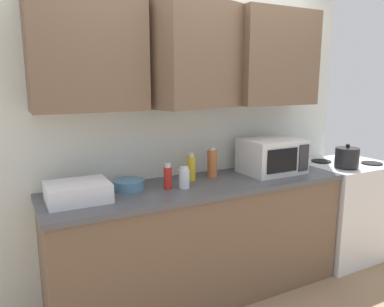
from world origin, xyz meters
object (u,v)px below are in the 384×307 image
object	(u,v)px
bottle_yellow_mustard	(191,168)
bottle_blue_cleaner	(299,157)
bottle_clear_tall	(184,178)
bottle_red_sauce	(168,177)
bottle_spice_jar	(212,163)
kettle	(347,157)
microwave	(272,156)
dish_rack	(78,192)
stove_range	(342,209)
bowl_ceramic_small	(129,185)

from	to	relation	value
bottle_yellow_mustard	bottle_blue_cleaner	bearing A→B (deg)	-2.57
bottle_yellow_mustard	bottle_clear_tall	size ratio (longest dim) A/B	1.37
bottle_red_sauce	bottle_spice_jar	xyz separation A→B (m)	(0.44, 0.14, 0.03)
bottle_spice_jar	bottle_red_sauce	bearing A→B (deg)	-162.43
kettle	bottle_red_sauce	world-z (taller)	kettle
microwave	bottle_blue_cleaner	bearing A→B (deg)	7.20
bottle_yellow_mustard	bottle_clear_tall	distance (m)	0.21
dish_rack	bottle_red_sauce	xyz separation A→B (m)	(0.61, -0.01, 0.02)
stove_range	bowl_ceramic_small	size ratio (longest dim) A/B	4.25
bottle_blue_cleaner	bottle_clear_tall	bearing A→B (deg)	-174.61
dish_rack	bottle_yellow_mustard	bearing A→B (deg)	7.12
bottle_spice_jar	bottle_clear_tall	distance (m)	0.38
microwave	bottle_clear_tall	size ratio (longest dim) A/B	3.12
stove_range	microwave	distance (m)	1.03
kettle	bottle_red_sauce	size ratio (longest dim) A/B	1.12
bottle_blue_cleaner	bowl_ceramic_small	size ratio (longest dim) A/B	0.86
stove_range	bottle_clear_tall	xyz separation A→B (m)	(-1.69, -0.03, 0.52)
bottle_blue_cleaner	bowl_ceramic_small	world-z (taller)	bottle_blue_cleaner
microwave	bottle_clear_tall	bearing A→B (deg)	-175.34
dish_rack	bottle_clear_tall	bearing A→B (deg)	-4.02
microwave	bottle_spice_jar	world-z (taller)	microwave
bottle_blue_cleaner	bowl_ceramic_small	bearing A→B (deg)	178.65
kettle	microwave	distance (m)	0.70
bottle_red_sauce	bottle_yellow_mustard	bearing A→B (deg)	26.15
bottle_clear_tall	bowl_ceramic_small	xyz separation A→B (m)	(-0.36, 0.15, -0.04)
microwave	bottle_spice_jar	xyz separation A→B (m)	(-0.50, 0.11, -0.03)
dish_rack	bottle_yellow_mustard	xyz separation A→B (m)	(0.85, 0.11, 0.04)
microwave	bowl_ceramic_small	distance (m)	1.20
dish_rack	bottle_blue_cleaner	xyz separation A→B (m)	(1.89, 0.06, 0.03)
microwave	bottle_red_sauce	world-z (taller)	microwave
bottle_yellow_mustard	bottle_spice_jar	bearing A→B (deg)	5.75
kettle	bottle_blue_cleaner	xyz separation A→B (m)	(-0.34, 0.22, -0.01)
dish_rack	stove_range	bearing A→B (deg)	-0.48
bottle_spice_jar	stove_range	bearing A→B (deg)	-6.18
dish_rack	bottle_red_sauce	distance (m)	0.61
stove_range	bottle_clear_tall	world-z (taller)	bottle_clear_tall
stove_range	microwave	xyz separation A→B (m)	(-0.85, 0.04, 0.59)
microwave	dish_rack	size ratio (longest dim) A/B	1.26
stove_range	bottle_blue_cleaner	distance (m)	0.75
bottle_spice_jar	bottle_blue_cleaner	bearing A→B (deg)	-4.53
microwave	bottle_red_sauce	bearing A→B (deg)	-178.09
microwave	bottle_yellow_mustard	distance (m)	0.71
dish_rack	bowl_ceramic_small	world-z (taller)	dish_rack
kettle	bowl_ceramic_small	size ratio (longest dim) A/B	0.94
bottle_yellow_mustard	kettle	bearing A→B (deg)	-10.93
stove_range	bowl_ceramic_small	xyz separation A→B (m)	(-2.05, 0.12, 0.48)
kettle	stove_range	bearing A→B (deg)	39.47
stove_range	bottle_blue_cleaner	bearing A→B (deg)	171.15
kettle	bottle_blue_cleaner	distance (m)	0.41
microwave	dish_rack	bearing A→B (deg)	-179.35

